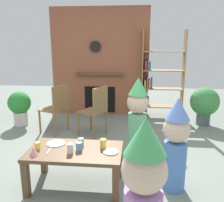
% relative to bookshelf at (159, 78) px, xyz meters
% --- Properties ---
extents(ground_plane, '(12.00, 12.00, 0.00)m').
position_rel_bookshelf_xyz_m(ground_plane, '(-0.99, -2.40, -0.88)').
color(ground_plane, gray).
extents(brick_fireplace_feature, '(2.20, 0.28, 2.40)m').
position_rel_bookshelf_xyz_m(brick_fireplace_feature, '(-1.33, 0.20, 0.32)').
color(brick_fireplace_feature, '#935138').
rests_on(brick_fireplace_feature, ground_plane).
extents(bookshelf, '(0.90, 0.28, 1.90)m').
position_rel_bookshelf_xyz_m(bookshelf, '(0.00, 0.00, 0.00)').
color(bookshelf, '#9E7A51').
rests_on(bookshelf, ground_plane).
extents(coffee_table, '(1.06, 0.60, 0.46)m').
position_rel_bookshelf_xyz_m(coffee_table, '(-1.18, -2.81, -0.50)').
color(coffee_table, brown).
rests_on(coffee_table, ground_plane).
extents(paper_cup_near_left, '(0.06, 0.06, 0.09)m').
position_rel_bookshelf_xyz_m(paper_cup_near_left, '(-1.60, -2.85, -0.38)').
color(paper_cup_near_left, '#F2CC4C').
rests_on(paper_cup_near_left, coffee_table).
extents(paper_cup_near_right, '(0.07, 0.07, 0.09)m').
position_rel_bookshelf_xyz_m(paper_cup_near_right, '(-1.13, -2.69, -0.38)').
color(paper_cup_near_right, '#8CD18C').
rests_on(paper_cup_near_right, coffee_table).
extents(paper_cup_center, '(0.07, 0.07, 0.11)m').
position_rel_bookshelf_xyz_m(paper_cup_center, '(-0.87, -2.74, -0.37)').
color(paper_cup_center, '#F2CC4C').
rests_on(paper_cup_center, coffee_table).
extents(paper_cup_far_left, '(0.07, 0.07, 0.09)m').
position_rel_bookshelf_xyz_m(paper_cup_far_left, '(-1.13, -2.82, -0.37)').
color(paper_cup_far_left, '#669EE0').
rests_on(paper_cup_far_left, coffee_table).
extents(paper_cup_far_right, '(0.07, 0.07, 0.11)m').
position_rel_bookshelf_xyz_m(paper_cup_far_right, '(-1.21, -2.90, -0.37)').
color(paper_cup_far_right, silver).
rests_on(paper_cup_far_right, coffee_table).
extents(paper_plate_front, '(0.17, 0.17, 0.01)m').
position_rel_bookshelf_xyz_m(paper_plate_front, '(-0.77, -2.84, -0.42)').
color(paper_plate_front, white).
rests_on(paper_plate_front, coffee_table).
extents(paper_plate_rear, '(0.21, 0.21, 0.01)m').
position_rel_bookshelf_xyz_m(paper_plate_rear, '(-1.44, -2.68, -0.42)').
color(paper_plate_rear, white).
rests_on(paper_plate_rear, coffee_table).
extents(birthday_cake_slice, '(0.10, 0.10, 0.09)m').
position_rel_bookshelf_xyz_m(birthday_cake_slice, '(-1.58, -2.99, -0.38)').
color(birthday_cake_slice, pink).
rests_on(birthday_cake_slice, coffee_table).
extents(table_fork, '(0.03, 0.15, 0.01)m').
position_rel_bookshelf_xyz_m(table_fork, '(-1.46, -2.89, -0.42)').
color(table_fork, silver).
rests_on(table_fork, coffee_table).
extents(child_with_cone_hat, '(0.32, 0.32, 1.16)m').
position_rel_bookshelf_xyz_m(child_with_cone_hat, '(-0.44, -3.77, -0.26)').
color(child_with_cone_hat, '#B27FCC').
rests_on(child_with_cone_hat, ground_plane).
extents(child_in_pink, '(0.30, 0.30, 1.07)m').
position_rel_bookshelf_xyz_m(child_in_pink, '(-0.06, -2.76, -0.31)').
color(child_in_pink, '#4C7FC6').
rests_on(child_in_pink, ground_plane).
extents(child_by_the_chairs, '(0.32, 0.32, 1.15)m').
position_rel_bookshelf_xyz_m(child_by_the_chairs, '(-0.47, -1.83, -0.27)').
color(child_by_the_chairs, '#66B27F').
rests_on(child_by_the_chairs, ground_plane).
extents(dining_chair_left, '(0.53, 0.53, 0.90)m').
position_rel_bookshelf_xyz_m(dining_chair_left, '(-1.92, -1.18, -0.37)').
color(dining_chair_left, olive).
rests_on(dining_chair_left, ground_plane).
extents(dining_chair_middle, '(0.54, 0.54, 0.90)m').
position_rel_bookshelf_xyz_m(dining_chair_middle, '(-1.19, -1.26, -0.37)').
color(dining_chair_middle, olive).
rests_on(dining_chair_middle, ground_plane).
extents(potted_plant_tall, '(0.57, 0.57, 0.77)m').
position_rel_bookshelf_xyz_m(potted_plant_tall, '(0.88, -0.44, -0.43)').
color(potted_plant_tall, '#4C5660').
rests_on(potted_plant_tall, ground_plane).
extents(potted_plant_short, '(0.45, 0.45, 0.69)m').
position_rel_bookshelf_xyz_m(potted_plant_short, '(-2.81, -0.83, -0.47)').
color(potted_plant_short, beige).
rests_on(potted_plant_short, ground_plane).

